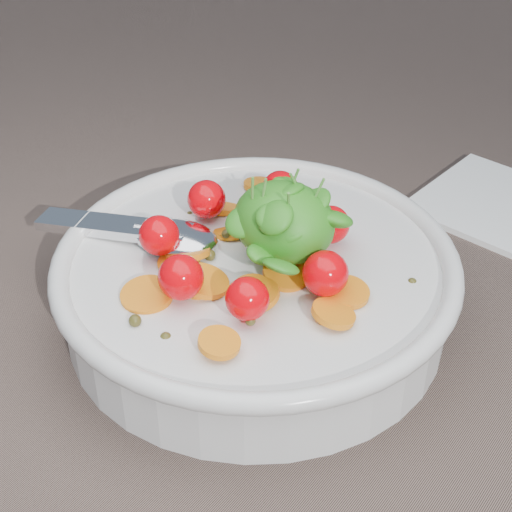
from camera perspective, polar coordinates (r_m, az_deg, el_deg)
The scene contains 3 objects.
ground at distance 0.61m, azimuth 1.80°, elevation -3.84°, with size 6.00×6.00×0.00m, color #705B50.
bowl at distance 0.58m, azimuth 0.00°, elevation -1.87°, with size 0.32×0.30×0.13m.
napkin at distance 0.76m, azimuth 17.91°, elevation 3.28°, with size 0.15×0.13×0.01m, color white.
Camera 1 is at (0.27, -0.39, 0.39)m, focal length 55.00 mm.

